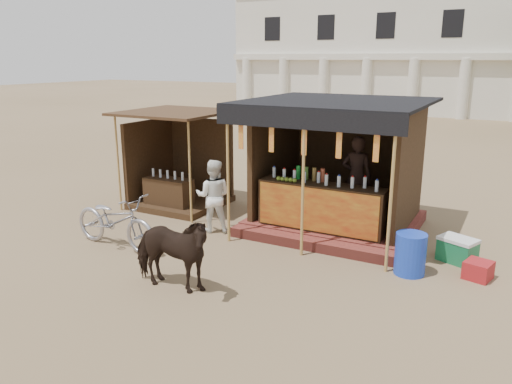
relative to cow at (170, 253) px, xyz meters
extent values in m
plane|color=#846B4C|center=(0.26, 0.78, -0.64)|extent=(120.00, 120.00, 0.00)
cube|color=brown|center=(1.26, 4.28, -0.53)|extent=(3.40, 2.80, 0.22)
cube|color=brown|center=(1.26, 2.73, -0.54)|extent=(3.40, 0.35, 0.20)
cube|color=#3A2515|center=(1.26, 3.33, 0.06)|extent=(2.60, 0.55, 0.95)
cube|color=red|center=(1.26, 3.05, 0.06)|extent=(2.50, 0.02, 0.88)
cube|color=#3A2515|center=(1.26, 5.53, 0.83)|extent=(3.00, 0.12, 2.50)
cube|color=#3A2515|center=(-0.24, 4.28, 0.83)|extent=(0.12, 2.50, 2.50)
cube|color=#3A2515|center=(2.76, 4.28, 0.83)|extent=(0.12, 2.50, 2.50)
cube|color=black|center=(1.26, 4.08, 2.11)|extent=(3.60, 3.60, 0.06)
cube|color=black|center=(1.26, 2.30, 1.93)|extent=(3.60, 0.06, 0.36)
cylinder|color=tan|center=(-0.34, 2.33, 0.74)|extent=(0.06, 0.06, 2.75)
cylinder|color=tan|center=(1.26, 2.33, 0.74)|extent=(0.06, 0.06, 2.75)
cylinder|color=tan|center=(2.86, 2.33, 0.74)|extent=(0.06, 0.06, 2.75)
cube|color=red|center=(-0.04, 2.33, 1.56)|extent=(0.10, 0.02, 0.55)
cube|color=red|center=(0.61, 2.33, 1.56)|extent=(0.10, 0.02, 0.55)
cube|color=red|center=(1.26, 2.33, 1.56)|extent=(0.10, 0.02, 0.55)
cube|color=red|center=(1.91, 2.33, 1.56)|extent=(0.10, 0.02, 0.55)
cube|color=red|center=(2.56, 2.33, 1.56)|extent=(0.10, 0.02, 0.55)
imported|color=black|center=(1.65, 4.38, 0.49)|extent=(0.69, 0.48, 1.81)
cube|color=#3A2515|center=(-2.74, 3.98, -0.56)|extent=(2.00, 2.00, 0.15)
cube|color=#3A2515|center=(-2.74, 4.93, 0.41)|extent=(1.90, 0.10, 2.10)
cube|color=#3A2515|center=(-3.69, 3.98, 0.41)|extent=(0.10, 1.90, 2.10)
cube|color=#472D19|center=(-2.74, 3.88, 1.71)|extent=(2.40, 2.40, 0.06)
cylinder|color=tan|center=(-3.79, 2.93, 0.54)|extent=(0.05, 0.05, 2.35)
cylinder|color=tan|center=(-1.69, 2.93, 0.54)|extent=(0.05, 0.05, 2.35)
cube|color=#3A2515|center=(-2.74, 3.48, -0.24)|extent=(1.20, 0.50, 0.80)
imported|color=black|center=(0.00, 0.00, 0.00)|extent=(1.56, 0.79, 1.28)
imported|color=#A09FA7|center=(-2.11, 1.00, -0.09)|extent=(2.14, 0.88, 1.10)
imported|color=white|center=(-0.94, 2.71, 0.14)|extent=(0.93, 0.84, 1.56)
cylinder|color=#193CBD|center=(3.24, 2.43, -0.27)|extent=(0.62, 0.62, 0.73)
cube|color=maroon|center=(4.31, 2.78, -0.49)|extent=(0.50, 0.51, 0.31)
cube|color=#186F3E|center=(3.90, 3.38, -0.44)|extent=(0.73, 0.63, 0.40)
cube|color=white|center=(3.90, 3.38, -0.21)|extent=(0.76, 0.65, 0.06)
cube|color=silver|center=(-1.74, 30.78, 3.36)|extent=(26.00, 7.00, 8.00)
cube|color=silver|center=(-1.74, 27.18, 3.06)|extent=(26.00, 0.50, 0.40)
cylinder|color=silver|center=(-13.74, 27.18, 1.16)|extent=(0.70, 0.70, 3.60)
cylinder|color=silver|center=(-10.74, 27.18, 1.16)|extent=(0.70, 0.70, 3.60)
cylinder|color=silver|center=(-7.74, 27.18, 1.16)|extent=(0.70, 0.70, 3.60)
cylinder|color=silver|center=(-4.74, 27.18, 1.16)|extent=(0.70, 0.70, 3.60)
cylinder|color=silver|center=(-1.74, 27.18, 1.16)|extent=(0.70, 0.70, 3.60)
cylinder|color=silver|center=(1.26, 27.18, 1.16)|extent=(0.70, 0.70, 3.60)
camera|label=1|loc=(4.66, -5.85, 2.97)|focal=35.00mm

